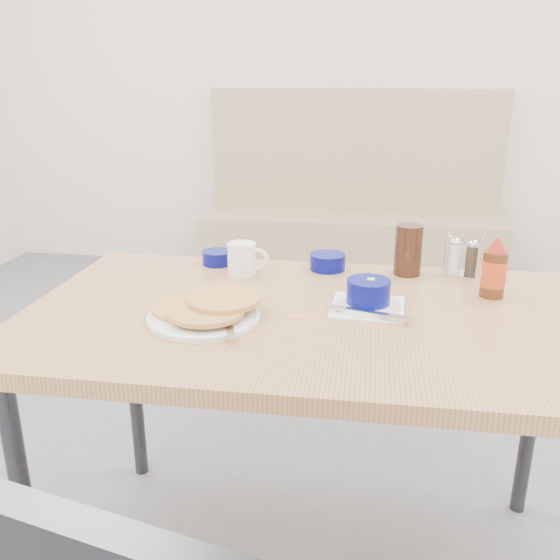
# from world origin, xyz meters

# --- Properties ---
(wall_back) EXTENTS (5.00, 0.06, 2.80)m
(wall_back) POSITION_xyz_m (0.00, 2.97, 1.40)
(wall_back) COLOR silver
(wall_back) RESTS_ON ground
(booth_bench) EXTENTS (1.90, 0.56, 1.22)m
(booth_bench) POSITION_xyz_m (0.00, 2.78, 0.35)
(booth_bench) COLOR tan
(booth_bench) RESTS_ON ground
(dining_table) EXTENTS (1.40, 0.80, 0.76)m
(dining_table) POSITION_xyz_m (0.00, 0.25, 0.70)
(dining_table) COLOR #B27D52
(dining_table) RESTS_ON ground
(pancake_plate) EXTENTS (0.26, 0.26, 0.05)m
(pancake_plate) POSITION_xyz_m (-0.25, 0.17, 0.78)
(pancake_plate) COLOR white
(pancake_plate) RESTS_ON dining_table
(coffee_mug) EXTENTS (0.12, 0.08, 0.09)m
(coffee_mug) POSITION_xyz_m (-0.23, 0.50, 0.81)
(coffee_mug) COLOR white
(coffee_mug) RESTS_ON dining_table
(grits_setting) EXTENTS (0.19, 0.19, 0.07)m
(grits_setting) POSITION_xyz_m (0.12, 0.29, 0.79)
(grits_setting) COLOR white
(grits_setting) RESTS_ON dining_table
(creamer_bowl) EXTENTS (0.09, 0.09, 0.04)m
(creamer_bowl) POSITION_xyz_m (-0.33, 0.58, 0.78)
(creamer_bowl) COLOR #040962
(creamer_bowl) RESTS_ON dining_table
(butter_bowl) EXTENTS (0.10, 0.10, 0.05)m
(butter_bowl) POSITION_xyz_m (0.00, 0.58, 0.78)
(butter_bowl) COLOR #040962
(butter_bowl) RESTS_ON dining_table
(amber_tumbler) EXTENTS (0.09, 0.09, 0.14)m
(amber_tumbler) POSITION_xyz_m (0.23, 0.57, 0.83)
(amber_tumbler) COLOR black
(amber_tumbler) RESTS_ON dining_table
(condiment_caddy) EXTENTS (0.12, 0.09, 0.12)m
(condiment_caddy) POSITION_xyz_m (0.38, 0.59, 0.80)
(condiment_caddy) COLOR silver
(condiment_caddy) RESTS_ON dining_table
(syrup_bottle) EXTENTS (0.06, 0.06, 0.16)m
(syrup_bottle) POSITION_xyz_m (0.43, 0.42, 0.83)
(syrup_bottle) COLOR #47230F
(syrup_bottle) RESTS_ON dining_table
(sugar_wrapper) EXTENTS (0.04, 0.02, 0.00)m
(sugar_wrapper) POSITION_xyz_m (-0.04, 0.21, 0.76)
(sugar_wrapper) COLOR #FD6D54
(sugar_wrapper) RESTS_ON dining_table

